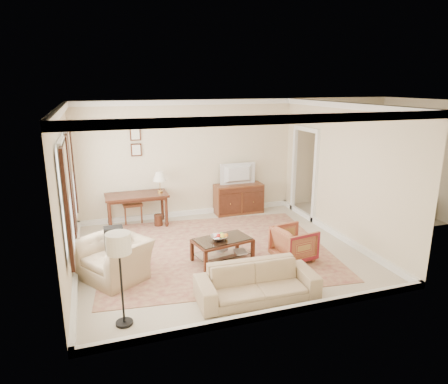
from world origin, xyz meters
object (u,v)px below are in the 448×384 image
tv (239,167)px  striped_armchair (294,242)px  coffee_table (222,244)px  sideboard (239,199)px  sofa (257,277)px  writing_desk (137,199)px  club_armchair (114,252)px

tv → striped_armchair: bearing=89.8°
coffee_table → tv: bearing=63.4°
coffee_table → striped_armchair: 1.36m
sideboard → sofa: (-1.24, -4.13, -0.01)m
sofa → coffee_table: bearing=95.3°
writing_desk → tv: 2.67m
club_armchair → sofa: (2.05, -1.43, -0.11)m
writing_desk → coffee_table: writing_desk is taller
coffee_table → sofa: 1.48m
coffee_table → striped_armchair: (1.31, -0.37, 0.01)m
writing_desk → sideboard: (2.61, 0.19, -0.29)m
writing_desk → club_armchair: 2.62m
club_armchair → striped_armchair: bearing=51.3°
tv → club_armchair: (-3.29, -2.69, -0.74)m
striped_armchair → sofa: sofa is taller
tv → striped_armchair: 3.12m
club_armchair → coffee_table: bearing=58.4°
sideboard → tv: size_ratio=1.39×
striped_armchair → club_armchair: bearing=75.4°
tv → club_armchair: tv is taller
writing_desk → tv: size_ratio=1.60×
writing_desk → striped_armchair: writing_desk is taller
striped_armchair → coffee_table: bearing=65.0°
sideboard → striped_armchair: size_ratio=1.75×
writing_desk → tv: (2.61, 0.17, 0.54)m
coffee_table → sofa: bearing=-87.0°
writing_desk → tv: tv is taller
writing_desk → sofa: bearing=-70.9°
writing_desk → coffee_table: 2.80m
tv → coffee_table: size_ratio=0.76×
sideboard → coffee_table: (-1.32, -2.65, -0.04)m
writing_desk → sofa: 4.19m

